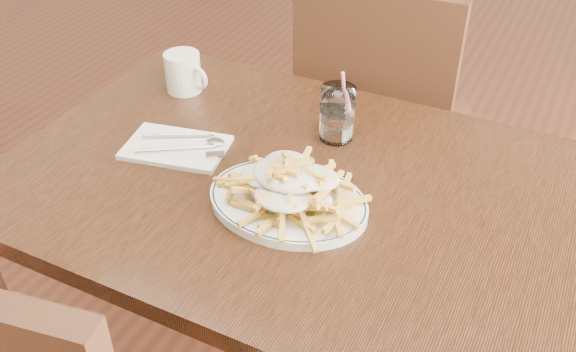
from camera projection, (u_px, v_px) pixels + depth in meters
The scene contains 8 objects.
table at pixel (300, 211), 1.32m from camera, with size 1.20×0.80×0.75m.
chair_far at pixel (379, 115), 1.88m from camera, with size 0.46×0.46×0.96m.
fries_plate at pixel (288, 202), 1.20m from camera, with size 0.34×0.30×0.02m.
loaded_fries at pixel (288, 180), 1.17m from camera, with size 0.26×0.21×0.08m.
napkin at pixel (176, 147), 1.36m from camera, with size 0.21×0.14×0.01m, color white.
cutlery at pixel (177, 143), 1.36m from camera, with size 0.20×0.17×0.01m.
water_glass at pixel (337, 116), 1.37m from camera, with size 0.07×0.07×0.16m.
coffee_mug at pixel (184, 72), 1.54m from camera, with size 0.12×0.09×0.10m.
Camera 1 is at (0.43, -0.92, 1.51)m, focal length 40.00 mm.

